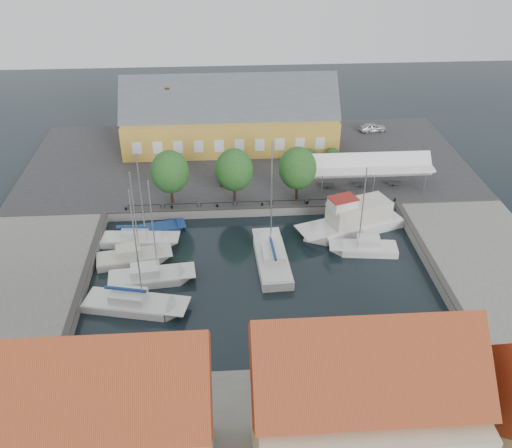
{
  "coord_description": "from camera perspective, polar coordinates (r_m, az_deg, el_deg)",
  "views": [
    {
      "loc": [
        -3.37,
        -44.46,
        32.28
      ],
      "look_at": [
        0.0,
        6.0,
        1.5
      ],
      "focal_mm": 40.0,
      "sensor_mm": 36.0,
      "label": 1
    }
  ],
  "objects": [
    {
      "name": "west_quay",
      "position": [
        56.21,
        -22.52,
        -5.89
      ],
      "size": [
        12.0,
        24.0,
        1.0
      ],
      "primitive_type": "cube",
      "color": "slate",
      "rests_on": "ground"
    },
    {
      "name": "launch_sw",
      "position": [
        47.34,
        -15.19,
        -12.91
      ],
      "size": [
        5.69,
        4.26,
        0.98
      ],
      "color": "silver",
      "rests_on": "ground"
    },
    {
      "name": "center_sailboat",
      "position": [
        55.68,
        1.6,
        -3.66
      ],
      "size": [
        3.3,
        9.83,
        13.19
      ],
      "color": "silver",
      "rests_on": "ground"
    },
    {
      "name": "west_boat_b",
      "position": [
        57.37,
        -12.24,
        -3.42
      ],
      "size": [
        7.64,
        3.75,
        10.21
      ],
      "color": "beige",
      "rests_on": "ground"
    },
    {
      "name": "car_silver",
      "position": [
        84.6,
        11.59,
        9.45
      ],
      "size": [
        3.95,
        2.05,
        1.28
      ],
      "primitive_type": "imported",
      "rotation": [
        0.0,
        0.0,
        1.72
      ],
      "color": "#B9BBC2",
      "rests_on": "north_quay"
    },
    {
      "name": "townhouses",
      "position": [
        34.33,
        6.87,
        -19.41
      ],
      "size": [
        36.3,
        8.5,
        12.0
      ],
      "color": "beige",
      "rests_on": "south_bank"
    },
    {
      "name": "north_quay",
      "position": [
        74.65,
        -0.88,
        6.12
      ],
      "size": [
        56.0,
        26.0,
        1.0
      ],
      "primitive_type": "cube",
      "color": "#2D2D30",
      "rests_on": "ground"
    },
    {
      "name": "east_boat_a",
      "position": [
        58.47,
        10.83,
        -2.51
      ],
      "size": [
        7.09,
        3.08,
        9.96
      ],
      "color": "silver",
      "rests_on": "ground"
    },
    {
      "name": "launch_nw",
      "position": [
        61.85,
        -9.45,
        -0.51
      ],
      "size": [
        5.25,
        2.95,
        0.88
      ],
      "color": "navy",
      "rests_on": "ground"
    },
    {
      "name": "quay_trees",
      "position": [
        62.77,
        -2.2,
        5.42
      ],
      "size": [
        18.2,
        4.2,
        6.3
      ],
      "color": "black",
      "rests_on": "north_quay"
    },
    {
      "name": "west_boat_a",
      "position": [
        60.0,
        -11.67,
        -1.65
      ],
      "size": [
        8.21,
        2.9,
        10.75
      ],
      "color": "silver",
      "rests_on": "ground"
    },
    {
      "name": "tent_canopy",
      "position": [
        67.79,
        11.46,
        5.72
      ],
      "size": [
        14.0,
        4.0,
        2.83
      ],
      "color": "white",
      "rests_on": "north_quay"
    },
    {
      "name": "warehouse",
      "position": [
        77.97,
        -3.05,
        10.35
      ],
      "size": [
        28.56,
        14.0,
        9.55
      ],
      "color": "gold",
      "rests_on": "north_quay"
    },
    {
      "name": "quay_edge_fittings",
      "position": [
        58.38,
        0.1,
        -1.0
      ],
      "size": [
        56.0,
        24.72,
        0.4
      ],
      "color": "#383533",
      "rests_on": "north_quay"
    },
    {
      "name": "car_red",
      "position": [
        68.99,
        -3.18,
        4.88
      ],
      "size": [
        1.37,
        3.71,
        1.21
      ],
      "primitive_type": "imported",
      "rotation": [
        0.0,
        0.0,
        0.02
      ],
      "color": "maroon",
      "rests_on": "north_quay"
    },
    {
      "name": "west_boat_d",
      "position": [
        51.51,
        -12.15,
        -7.94
      ],
      "size": [
        9.61,
        4.8,
        12.32
      ],
      "color": "silver",
      "rests_on": "ground"
    },
    {
      "name": "east_quay",
      "position": [
        58.79,
        22.55,
        -4.14
      ],
      "size": [
        12.0,
        24.0,
        1.0
      ],
      "primitive_type": "cube",
      "color": "slate",
      "rests_on": "ground"
    },
    {
      "name": "trawler",
      "position": [
        61.46,
        9.72,
        0.25
      ],
      "size": [
        12.02,
        7.02,
        5.0
      ],
      "color": "silver",
      "rests_on": "ground"
    },
    {
      "name": "west_boat_c",
      "position": [
        54.39,
        -10.59,
        -5.37
      ],
      "size": [
        8.34,
        3.42,
        11.01
      ],
      "color": "silver",
      "rests_on": "ground"
    },
    {
      "name": "ground",
      "position": [
        55.05,
        0.42,
        -4.58
      ],
      "size": [
        140.0,
        140.0,
        0.0
      ],
      "primitive_type": "plane",
      "color": "black",
      "rests_on": "ground"
    }
  ]
}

